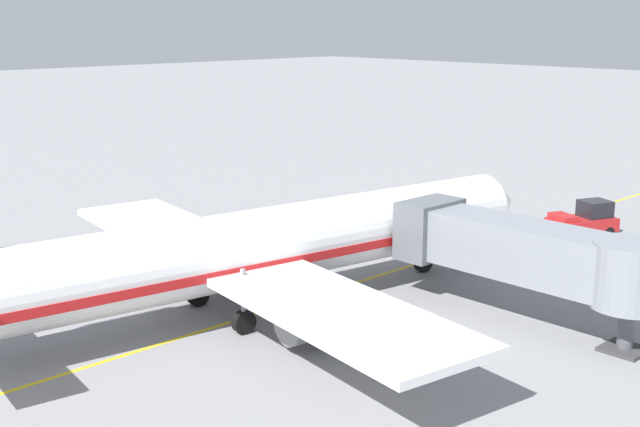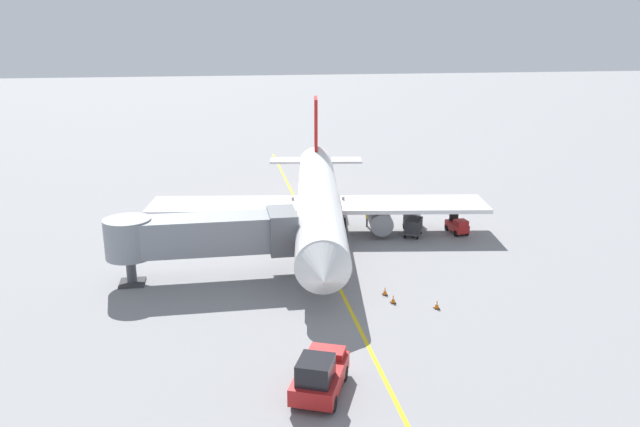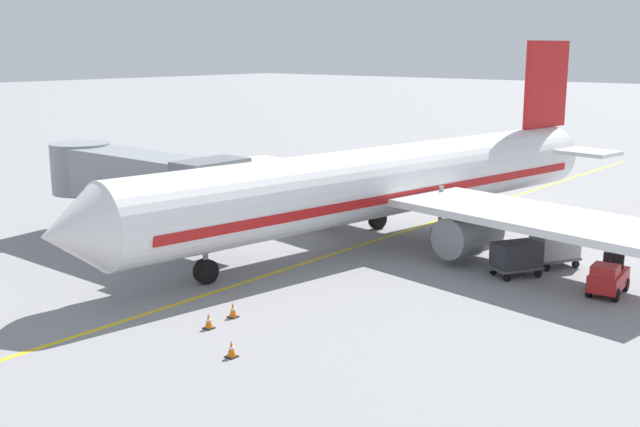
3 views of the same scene
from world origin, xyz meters
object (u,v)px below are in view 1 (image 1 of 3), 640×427
object	(u,v)px
jet_bridge	(525,251)
baggage_tug_lead	(141,244)
pushback_tractor	(584,221)
safety_cone_nose_right	(391,230)
safety_cone_wing_tip	(408,241)
baggage_cart_front	(181,253)
parked_airliner	(250,250)
safety_cone_nose_left	(395,245)
ground_crew_wing_walker	(163,279)
baggage_cart_second_in_train	(135,260)

from	to	relation	value
jet_bridge	baggage_tug_lead	world-z (taller)	jet_bridge
pushback_tractor	safety_cone_nose_right	size ratio (longest dim) A/B	8.32
safety_cone_wing_tip	safety_cone_nose_right	bearing A→B (deg)	153.30
baggage_cart_front	parked_airliner	bearing A→B (deg)	-10.52
baggage_tug_lead	safety_cone_nose_left	size ratio (longest dim) A/B	4.44
parked_airliner	jet_bridge	distance (m)	13.16
pushback_tractor	baggage_cart_front	bearing A→B (deg)	-117.78
jet_bridge	pushback_tractor	bearing A→B (deg)	109.54
jet_bridge	safety_cone_nose_left	xyz separation A→B (m)	(-12.33, 4.94, -3.16)
pushback_tractor	safety_cone_nose_left	world-z (taller)	pushback_tractor
pushback_tractor	ground_crew_wing_walker	bearing A→B (deg)	-108.44
parked_airliner	safety_cone_nose_left	size ratio (longest dim) A/B	63.22
pushback_tractor	safety_cone_nose_right	world-z (taller)	pushback_tractor
jet_bridge	safety_cone_nose_right	size ratio (longest dim) A/B	23.15
baggage_tug_lead	baggage_cart_front	distance (m)	4.16
baggage_tug_lead	safety_cone_wing_tip	distance (m)	16.74
baggage_cart_front	baggage_tug_lead	bearing A→B (deg)	-179.20
baggage_cart_second_in_train	ground_crew_wing_walker	distance (m)	4.18
parked_airliner	ground_crew_wing_walker	world-z (taller)	parked_airliner
parked_airliner	baggage_cart_second_in_train	xyz separation A→B (m)	(-9.00, -1.07, -2.24)
safety_cone_wing_tip	jet_bridge	bearing A→B (deg)	-26.90
baggage_cart_second_in_train	ground_crew_wing_walker	xyz separation A→B (m)	(4.10, -0.79, 0.00)
safety_cone_nose_right	baggage_cart_second_in_train	bearing A→B (deg)	-102.18
baggage_cart_front	safety_cone_nose_left	xyz separation A→B (m)	(5.87, 12.08, -0.66)
ground_crew_wing_walker	baggage_tug_lead	bearing A→B (deg)	156.14
baggage_cart_front	safety_cone_wing_tip	bearing A→B (deg)	67.19
baggage_cart_front	pushback_tractor	bearing A→B (deg)	62.22
ground_crew_wing_walker	safety_cone_nose_left	xyz separation A→B (m)	(2.46, 15.48, -0.66)
parked_airliner	pushback_tractor	bearing A→B (deg)	80.76
pushback_tractor	safety_cone_nose_left	xyz separation A→B (m)	(-6.52, -11.43, -0.81)
parked_airliner	safety_cone_wing_tip	xyz separation A→B (m)	(-2.63, 15.04, -2.90)
safety_cone_nose_left	safety_cone_wing_tip	world-z (taller)	same
parked_airliner	baggage_cart_front	distance (m)	8.74
safety_cone_wing_tip	baggage_cart_second_in_train	bearing A→B (deg)	-111.57
parked_airliner	baggage_tug_lead	xyz separation A→B (m)	(-12.46, 1.48, -2.47)
jet_bridge	pushback_tractor	distance (m)	17.53
baggage_cart_second_in_train	safety_cone_nose_left	bearing A→B (deg)	65.94
parked_airliner	pushback_tractor	xyz separation A→B (m)	(4.08, 25.05, -2.09)
pushback_tractor	baggage_cart_second_in_train	size ratio (longest dim) A/B	1.71
pushback_tractor	baggage_tug_lead	xyz separation A→B (m)	(-16.54, -23.57, -0.39)
jet_bridge	baggage_cart_second_in_train	size ratio (longest dim) A/B	4.77
ground_crew_wing_walker	safety_cone_nose_left	world-z (taller)	ground_crew_wing_walker
parked_airliner	pushback_tractor	world-z (taller)	parked_airliner
pushback_tractor	safety_cone_nose_right	bearing A→B (deg)	-136.95
parked_airliner	safety_cone_nose_left	xyz separation A→B (m)	(-2.44, 13.62, -2.90)
safety_cone_wing_tip	safety_cone_nose_left	bearing A→B (deg)	-82.30
baggage_tug_lead	safety_cone_nose_left	distance (m)	15.74
ground_crew_wing_walker	parked_airliner	bearing A→B (deg)	20.79
baggage_tug_lead	baggage_cart_front	bearing A→B (deg)	0.80
baggage_tug_lead	safety_cone_nose_right	xyz separation A→B (m)	(7.22, 14.86, -0.42)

